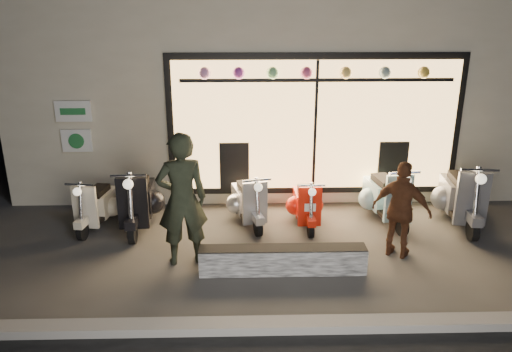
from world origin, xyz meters
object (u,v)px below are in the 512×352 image
Objects in this scene: graffiti_barrier at (283,260)px; scooter_silver at (248,200)px; man at (182,200)px; scooter_red at (306,203)px; woman at (401,210)px.

scooter_silver reaches higher than graffiti_barrier.
scooter_silver is 1.90m from man.
scooter_silver is at bearing 173.11° from scooter_red.
scooter_red is 2.53m from man.
scooter_silver reaches higher than scooter_red.
woman reaches higher than scooter_silver.
scooter_red is 1.87m from woman.
graffiti_barrier is at bearing -89.48° from scooter_silver.
woman is (1.27, -1.30, 0.41)m from scooter_red.
scooter_red is (1.02, -0.10, -0.03)m from scooter_silver.
woman reaches higher than graffiti_barrier.
man is (-1.99, -1.41, 0.65)m from scooter_red.
woman is at bearing -46.85° from scooter_red.
scooter_red is at bearing -19.61° from scooter_silver.
woman is (2.30, -1.41, 0.38)m from scooter_silver.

